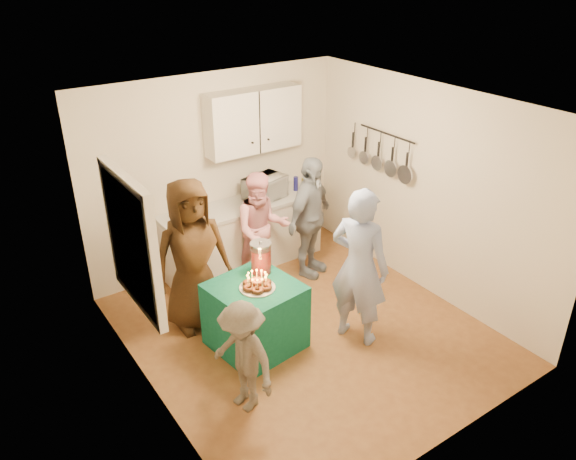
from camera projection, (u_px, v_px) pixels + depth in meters
floor at (305, 331)px, 6.43m from camera, size 4.00×4.00×0.00m
ceiling at (309, 106)px, 5.26m from camera, size 4.00×4.00×0.00m
back_wall at (216, 173)px, 7.31m from camera, size 3.60×3.60×0.00m
left_wall at (143, 282)px, 4.93m from camera, size 4.00×4.00×0.00m
right_wall at (427, 191)px, 6.76m from camera, size 4.00×4.00×0.00m
window_night at (130, 243)px, 5.06m from camera, size 0.04×1.00×1.20m
counter at (243, 236)px, 7.59m from camera, size 2.20×0.58×0.86m
countertop at (242, 206)px, 7.38m from camera, size 2.24×0.62×0.05m
upper_cabinet at (253, 120)px, 7.16m from camera, size 1.30×0.30×0.80m
pot_rack at (384, 153)px, 7.10m from camera, size 0.12×1.00×0.60m
microwave at (265, 188)px, 7.49m from camera, size 0.61×0.49×0.30m
party_table at (255, 316)px, 6.04m from camera, size 0.95×0.95×0.76m
donut_cake at (257, 281)px, 5.80m from camera, size 0.38×0.38×0.18m
punch_jar at (261, 258)px, 6.05m from camera, size 0.22×0.22×0.34m
man_birthday at (359, 267)px, 5.95m from camera, size 0.66×0.78×1.80m
woman_back_left at (192, 256)px, 6.17m from camera, size 0.91×0.62×1.79m
woman_back_center at (262, 229)px, 7.07m from camera, size 0.88×0.79×1.50m
woman_back_right at (310, 218)px, 7.21m from camera, size 1.04×0.76×1.63m
child_near_left at (243, 357)px, 5.14m from camera, size 0.57×0.82×1.15m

